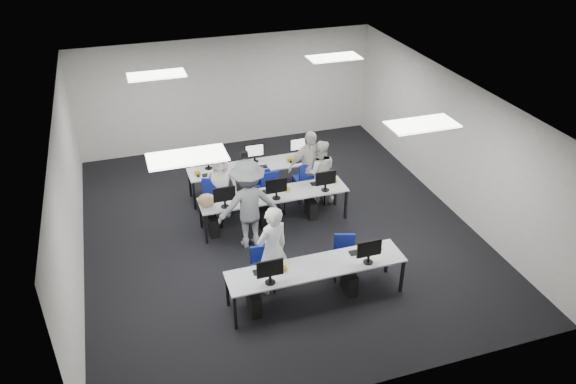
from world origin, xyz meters
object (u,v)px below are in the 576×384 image
object	(u,v)px
chair_0	(263,276)
chair_4	(314,189)
student_1	(320,172)
student_2	(221,184)
chair_3	(273,200)
desk_front	(317,268)
chair_2	(212,209)
chair_6	(259,191)
chair_5	(217,198)
photographer	(248,204)
chair_1	(344,264)
student_3	(309,167)
chair_7	(305,186)
desk_mid	(274,196)
student_0	(272,250)

from	to	relation	value
chair_0	chair_4	size ratio (longest dim) A/B	0.87
student_1	student_2	bearing A→B (deg)	11.46
chair_3	student_2	world-z (taller)	student_2
chair_3	chair_4	xyz separation A→B (m)	(1.03, 0.14, 0.01)
desk_front	chair_2	bearing A→B (deg)	112.32
chair_3	chair_2	bearing A→B (deg)	178.35
chair_6	desk_front	bearing A→B (deg)	-84.31
chair_5	student_1	bearing A→B (deg)	-14.98
chair_2	photographer	world-z (taller)	photographer
chair_1	chair_4	bearing A→B (deg)	99.79
student_1	chair_4	bearing A→B (deg)	1.52
chair_0	chair_5	bearing A→B (deg)	100.07
desk_front	student_1	distance (m)	3.44
student_3	photographer	distance (m)	2.17
chair_2	chair_7	size ratio (longest dim) A/B	0.98
chair_5	desk_mid	bearing A→B (deg)	-47.83
student_2	student_3	bearing A→B (deg)	18.17
desk_front	chair_4	xyz separation A→B (m)	(1.14, 3.22, -0.38)
desk_front	chair_1	distance (m)	0.97
chair_1	student_3	bearing A→B (deg)	102.07
chair_5	student_2	xyz separation A→B (m)	(0.08, -0.21, 0.47)
chair_1	photographer	world-z (taller)	photographer
desk_front	photographer	size ratio (longest dim) A/B	1.67
desk_front	student_0	distance (m)	0.84
chair_1	student_0	bearing A→B (deg)	-162.85
photographer	desk_front	bearing A→B (deg)	107.99
chair_1	student_2	world-z (taller)	student_2
student_1	chair_2	bearing A→B (deg)	17.56
chair_0	student_0	size ratio (longest dim) A/B	0.46
chair_4	student_2	xyz separation A→B (m)	(-2.14, 0.11, 0.46)
desk_front	chair_1	xyz separation A→B (m)	(0.74, 0.46, -0.42)
chair_7	desk_front	bearing A→B (deg)	-108.10
student_2	desk_front	bearing A→B (deg)	-53.93
chair_7	chair_3	bearing A→B (deg)	-162.67
chair_3	chair_4	bearing A→B (deg)	5.50
chair_3	student_2	distance (m)	1.22
chair_1	student_0	world-z (taller)	student_0
chair_5	chair_7	xyz separation A→B (m)	(2.07, -0.14, 0.03)
chair_1	chair_6	size ratio (longest dim) A/B	0.88
chair_1	chair_7	size ratio (longest dim) A/B	0.84
student_0	chair_2	bearing A→B (deg)	-96.68
chair_6	student_0	world-z (taller)	student_0
photographer	chair_7	bearing A→B (deg)	-142.28
desk_mid	student_3	size ratio (longest dim) A/B	1.83
chair_4	student_0	bearing A→B (deg)	-113.88
chair_0	chair_3	world-z (taller)	chair_3
desk_mid	chair_7	distance (m)	1.33
chair_3	chair_6	size ratio (longest dim) A/B	0.95
chair_0	chair_3	size ratio (longest dim) A/B	0.91
desk_front	chair_6	size ratio (longest dim) A/B	3.38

